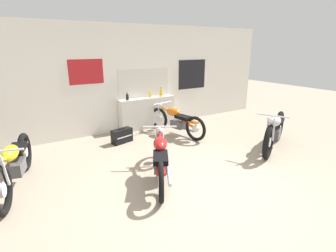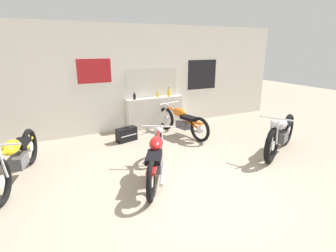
{
  "view_description": "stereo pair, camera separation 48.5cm",
  "coord_description": "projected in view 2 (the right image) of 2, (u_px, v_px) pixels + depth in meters",
  "views": [
    {
      "loc": [
        -2.51,
        -2.88,
        2.24
      ],
      "look_at": [
        0.16,
        1.39,
        0.7
      ],
      "focal_mm": 28.0,
      "sensor_mm": 36.0,
      "label": 1
    },
    {
      "loc": [
        -2.09,
        -3.12,
        2.24
      ],
      "look_at": [
        0.16,
        1.39,
        0.7
      ],
      "focal_mm": 28.0,
      "sensor_mm": 36.0,
      "label": 2
    }
  ],
  "objects": [
    {
      "name": "motorcycle_yellow",
      "position": [
        16.0,
        158.0,
        4.43
      ],
      "size": [
        0.8,
        2.09,
        0.89
      ],
      "color": "black",
      "rests_on": "ground_plane"
    },
    {
      "name": "sill_counter",
      "position": [
        155.0,
        113.0,
        7.42
      ],
      "size": [
        1.63,
        0.28,
        0.87
      ],
      "color": "silver",
      "rests_on": "ground_plane"
    },
    {
      "name": "bottle_left_center",
      "position": [
        158.0,
        94.0,
        7.3
      ],
      "size": [
        0.07,
        0.07,
        0.2
      ],
      "color": "gold",
      "rests_on": "sill_counter"
    },
    {
      "name": "hard_case_black",
      "position": [
        127.0,
        134.0,
        6.4
      ],
      "size": [
        0.55,
        0.34,
        0.36
      ],
      "color": "black",
      "rests_on": "ground_plane"
    },
    {
      "name": "motorcycle_red",
      "position": [
        156.0,
        157.0,
        4.55
      ],
      "size": [
        1.11,
        1.83,
        0.79
      ],
      "color": "black",
      "rests_on": "ground_plane"
    },
    {
      "name": "motorcycle_silver",
      "position": [
        281.0,
        134.0,
        5.64
      ],
      "size": [
        1.87,
        1.04,
        0.91
      ],
      "color": "black",
      "rests_on": "ground_plane"
    },
    {
      "name": "motorcycle_orange",
      "position": [
        182.0,
        121.0,
        6.78
      ],
      "size": [
        0.71,
        1.89,
        0.78
      ],
      "color": "black",
      "rests_on": "ground_plane"
    },
    {
      "name": "ground_plane",
      "position": [
        198.0,
        191.0,
        4.22
      ],
      "size": [
        24.0,
        24.0,
        0.0
      ],
      "primitive_type": "plane",
      "color": "gray"
    },
    {
      "name": "bottle_leftmost",
      "position": [
        134.0,
        96.0,
        6.99
      ],
      "size": [
        0.07,
        0.07,
        0.2
      ],
      "color": "black",
      "rests_on": "sill_counter"
    },
    {
      "name": "bottle_center",
      "position": [
        169.0,
        92.0,
        7.42
      ],
      "size": [
        0.09,
        0.09,
        0.25
      ],
      "color": "gold",
      "rests_on": "sill_counter"
    },
    {
      "name": "wall_back",
      "position": [
        125.0,
        79.0,
        6.96
      ],
      "size": [
        10.0,
        0.07,
        2.8
      ],
      "color": "silver",
      "rests_on": "ground_plane"
    }
  ]
}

